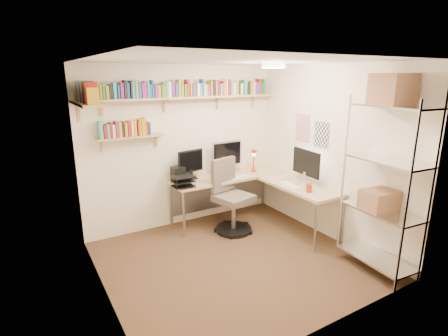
{
  "coord_description": "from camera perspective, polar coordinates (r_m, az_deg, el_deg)",
  "views": [
    {
      "loc": [
        -2.22,
        -3.45,
        2.35
      ],
      "look_at": [
        0.17,
        0.55,
        1.1
      ],
      "focal_mm": 28.0,
      "sensor_mm": 36.0,
      "label": 1
    }
  ],
  "objects": [
    {
      "name": "ground",
      "position": [
        4.73,
        1.67,
        -14.8
      ],
      "size": [
        3.2,
        3.2,
        0.0
      ],
      "primitive_type": "plane",
      "color": "#442C1D",
      "rests_on": "ground"
    },
    {
      "name": "room_shell",
      "position": [
        4.18,
        1.88,
        3.96
      ],
      "size": [
        3.24,
        3.04,
        2.52
      ],
      "color": "#F3E5C6",
      "rests_on": "ground"
    },
    {
      "name": "wall_shelves",
      "position": [
        5.1,
        -10.19,
        11.11
      ],
      "size": [
        3.12,
        1.09,
        0.8
      ],
      "color": "tan",
      "rests_on": "ground"
    },
    {
      "name": "corner_desk",
      "position": [
        5.53,
        2.47,
        -1.9
      ],
      "size": [
        2.0,
        1.95,
        1.3
      ],
      "color": "#CAB683",
      "rests_on": "ground"
    },
    {
      "name": "office_chair",
      "position": [
        5.37,
        1.1,
        -5.46
      ],
      "size": [
        0.61,
        0.61,
        1.12
      ],
      "rotation": [
        0.0,
        0.0,
        0.24
      ],
      "color": "black",
      "rests_on": "ground"
    },
    {
      "name": "wire_rack",
      "position": [
        4.4,
        25.0,
        2.47
      ],
      "size": [
        0.53,
        0.96,
        2.37
      ],
      "rotation": [
        0.0,
        0.0,
        -0.09
      ],
      "color": "silver",
      "rests_on": "ground"
    }
  ]
}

